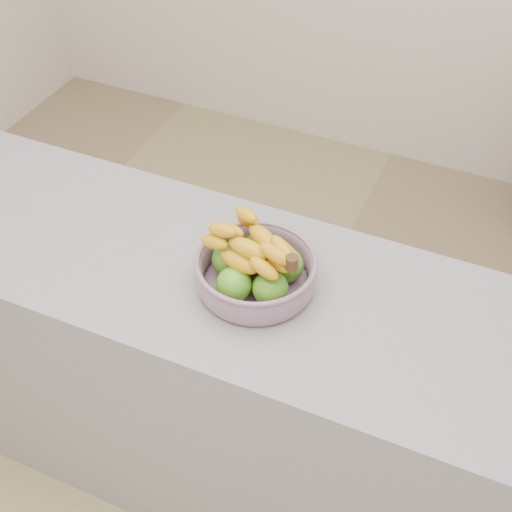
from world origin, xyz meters
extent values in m
plane|color=#928559|center=(0.00, 0.00, 0.00)|extent=(4.00, 4.00, 0.00)
cube|color=gray|center=(0.00, 0.01, 0.45)|extent=(2.00, 0.60, 0.90)
cylinder|color=#8E96AA|center=(0.11, 0.01, 0.91)|extent=(0.26, 0.26, 0.01)
torus|color=#8E96AA|center=(0.11, 0.01, 0.98)|extent=(0.30, 0.30, 0.01)
sphere|color=#3B8216|center=(0.08, -0.06, 0.96)|extent=(0.09, 0.09, 0.09)
sphere|color=#3B8216|center=(0.16, -0.03, 0.96)|extent=(0.09, 0.09, 0.09)
sphere|color=#3B8216|center=(0.17, 0.06, 0.96)|extent=(0.09, 0.09, 0.09)
sphere|color=#3B8216|center=(0.09, 0.09, 0.96)|extent=(0.09, 0.09, 0.09)
sphere|color=#3B8216|center=(0.03, 0.02, 0.96)|extent=(0.09, 0.09, 0.09)
ellipsoid|color=yellow|center=(0.08, -0.03, 1.01)|extent=(0.20, 0.09, 0.04)
ellipsoid|color=yellow|center=(0.10, 0.02, 1.01)|extent=(0.19, 0.11, 0.04)
ellipsoid|color=yellow|center=(0.11, 0.06, 1.01)|extent=(0.19, 0.13, 0.04)
ellipsoid|color=yellow|center=(0.10, -0.01, 1.04)|extent=(0.20, 0.08, 0.04)
ellipsoid|color=yellow|center=(0.11, 0.04, 1.04)|extent=(0.19, 0.14, 0.04)
cylinder|color=#402914|center=(0.21, -0.03, 1.05)|extent=(0.03, 0.03, 0.03)
camera|label=1|loc=(0.62, -1.13, 2.18)|focal=50.00mm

